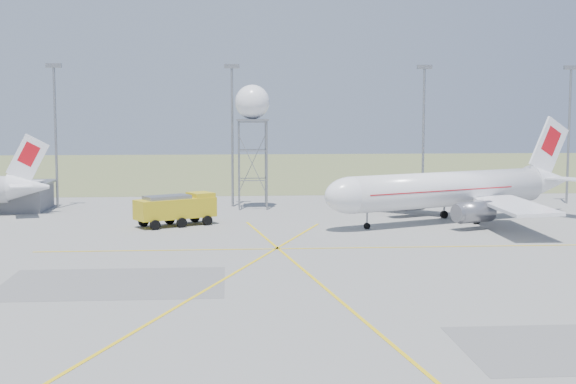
{
  "coord_description": "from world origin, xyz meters",
  "views": [
    {
      "loc": [
        -10.67,
        -49.9,
        14.11
      ],
      "look_at": [
        -3.9,
        40.0,
        4.75
      ],
      "focal_mm": 50.0,
      "sensor_mm": 36.0,
      "label": 1
    }
  ],
  "objects": [
    {
      "name": "ground",
      "position": [
        0.0,
        0.0,
        0.0
      ],
      "size": [
        400.0,
        400.0,
        0.0
      ],
      "primitive_type": "plane",
      "color": "gray",
      "rests_on": "ground"
    },
    {
      "name": "grass_strip",
      "position": [
        0.0,
        140.0,
        0.01
      ],
      "size": [
        400.0,
        120.0,
        0.03
      ],
      "primitive_type": "cube",
      "color": "#596D3C",
      "rests_on": "ground"
    },
    {
      "name": "mast_a",
      "position": [
        -35.0,
        66.0,
        12.07
      ],
      "size": [
        2.2,
        0.5,
        20.5
      ],
      "color": "gray",
      "rests_on": "ground"
    },
    {
      "name": "mast_b",
      "position": [
        -10.0,
        66.0,
        12.07
      ],
      "size": [
        2.2,
        0.5,
        20.5
      ],
      "color": "gray",
      "rests_on": "ground"
    },
    {
      "name": "mast_c",
      "position": [
        18.0,
        66.0,
        12.07
      ],
      "size": [
        2.2,
        0.5,
        20.5
      ],
      "color": "gray",
      "rests_on": "ground"
    },
    {
      "name": "mast_d",
      "position": [
        40.0,
        66.0,
        12.07
      ],
      "size": [
        2.2,
        0.5,
        20.5
      ],
      "color": "gray",
      "rests_on": "ground"
    },
    {
      "name": "airliner_main",
      "position": [
        17.16,
        47.89,
        4.03
      ],
      "size": [
        36.73,
        34.21,
        13.16
      ],
      "rotation": [
        0.0,
        0.0,
        3.57
      ],
      "color": "white",
      "rests_on": "ground"
    },
    {
      "name": "radar_tower",
      "position": [
        -7.17,
        63.53,
        9.83
      ],
      "size": [
        4.84,
        4.84,
        17.51
      ],
      "color": "gray",
      "rests_on": "ground"
    },
    {
      "name": "fire_truck",
      "position": [
        -16.81,
        47.13,
        1.86
      ],
      "size": [
        10.04,
        7.6,
        3.88
      ],
      "rotation": [
        0.0,
        0.0,
        0.52
      ],
      "color": "gold",
      "rests_on": "ground"
    }
  ]
}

